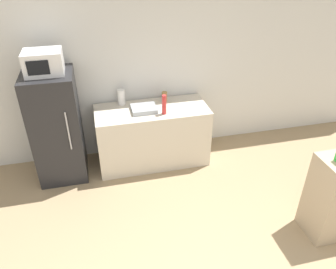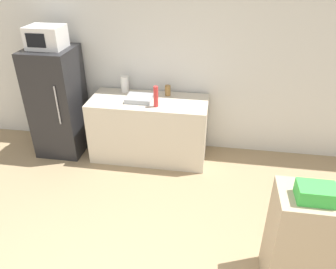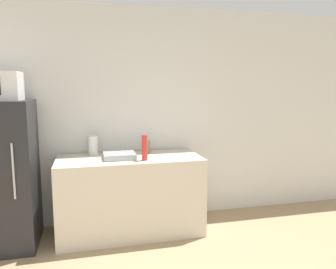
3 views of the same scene
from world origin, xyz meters
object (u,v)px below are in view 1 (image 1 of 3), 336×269
at_px(microwave, 43,62).
at_px(bottle_short, 164,97).
at_px(bottle_tall, 164,105).
at_px(refrigerator, 57,127).
at_px(paper_towel_roll, 121,97).

bearing_deg(microwave, bottle_short, 8.23).
bearing_deg(bottle_short, bottle_tall, -103.44).
bearing_deg(bottle_short, refrigerator, -171.81).
distance_m(bottle_tall, bottle_short, 0.40).
distance_m(refrigerator, microwave, 0.90).
height_order(bottle_tall, paper_towel_roll, bottle_tall).
height_order(refrigerator, bottle_tall, refrigerator).
bearing_deg(bottle_short, microwave, -171.77).
bearing_deg(paper_towel_roll, bottle_short, -4.67).
bearing_deg(refrigerator, microwave, -107.55).
bearing_deg(microwave, paper_towel_roll, 16.63).
height_order(refrigerator, bottle_short, refrigerator).
height_order(microwave, bottle_tall, microwave).
xyz_separation_m(refrigerator, paper_towel_roll, (0.91, 0.27, 0.22)).
xyz_separation_m(bottle_tall, bottle_short, (0.09, 0.38, -0.06)).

